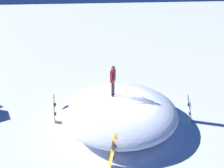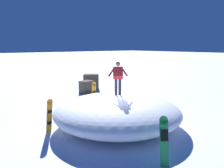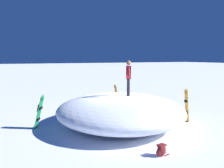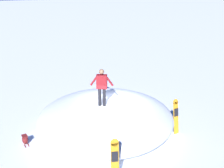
# 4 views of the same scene
# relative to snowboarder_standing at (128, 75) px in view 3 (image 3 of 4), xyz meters

# --- Properties ---
(ground) EXTENTS (240.00, 240.00, 0.00)m
(ground) POSITION_rel_snowboarder_standing_xyz_m (-0.40, 0.79, -2.49)
(ground) COLOR white
(snow_mound) EXTENTS (7.67, 7.71, 1.52)m
(snow_mound) POSITION_rel_snowboarder_standing_xyz_m (-0.28, 0.28, -1.73)
(snow_mound) COLOR white
(snow_mound) RESTS_ON ground
(snowboarder_standing) EXTENTS (0.54, 0.95, 1.68)m
(snowboarder_standing) POSITION_rel_snowboarder_standing_xyz_m (0.00, 0.00, 0.00)
(snowboarder_standing) COLOR black
(snowboarder_standing) RESTS_ON snow_mound
(snowboard_primary_upright) EXTENTS (0.23, 0.31, 1.75)m
(snowboard_primary_upright) POSITION_rel_snowboarder_standing_xyz_m (3.09, -0.67, -1.58)
(snowboard_primary_upright) COLOR orange
(snowboard_primary_upright) RESTS_ON ground
(snowboard_secondary_upright) EXTENTS (0.55, 0.53, 1.64)m
(snowboard_secondary_upright) POSITION_rel_snowboarder_standing_xyz_m (-3.95, 1.39, -1.64)
(snowboard_secondary_upright) COLOR #1E8C47
(snowboard_secondary_upright) RESTS_ON ground
(snowboard_tertiary_upright) EXTENTS (0.32, 0.29, 1.66)m
(snowboard_tertiary_upright) POSITION_rel_snowboarder_standing_xyz_m (1.01, 3.24, -1.63)
(snowboard_tertiary_upright) COLOR orange
(snowboard_tertiary_upright) RESTS_ON ground
(backpack_near) EXTENTS (0.54, 0.31, 0.42)m
(backpack_near) POSITION_rel_snowboarder_standing_xyz_m (-0.62, -3.37, -2.27)
(backpack_near) COLOR maroon
(backpack_near) RESTS_ON ground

